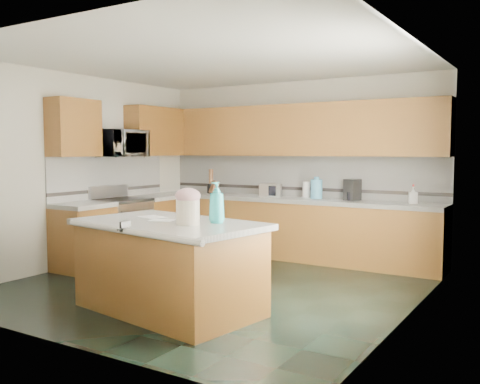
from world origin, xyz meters
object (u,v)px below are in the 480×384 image
Objects in this scene: treat_jar at (188,212)px; knife_block at (214,187)px; soap_bottle_island at (217,202)px; island_base at (169,269)px; coffee_maker at (352,190)px; toaster_oven at (271,190)px; island_top at (169,224)px.

knife_block is (-1.90, 3.21, -0.01)m from treat_jar.
knife_block is (-2.08, 2.98, -0.10)m from soap_bottle_island.
island_base is at bearing -38.83° from knife_block.
coffee_maker is at bearing 85.52° from island_base.
soap_bottle_island reaches higher than toaster_oven.
island_top is at bearing -159.35° from soap_bottle_island.
treat_jar is 0.30m from soap_bottle_island.
island_top is 3.18m from toaster_oven.
soap_bottle_island reaches higher than treat_jar.
knife_block is 0.63× the size of toaster_oven.
knife_block is at bearing 126.42° from island_top.
coffee_maker is (0.79, 3.17, 0.18)m from island_top.
soap_bottle_island reaches higher than knife_block.
toaster_oven is at bearing -159.62° from coffee_maker.
island_top is 3.52m from knife_block.
soap_bottle_island is at bearing -76.68° from coffee_maker.
knife_block is at bearing 158.72° from toaster_oven.
island_base is 0.46m from island_top.
coffee_maker is (0.79, 3.17, 0.64)m from island_base.
treat_jar reaches higher than toaster_oven.
toaster_oven is (-1.01, 2.98, -0.11)m from soap_bottle_island.
coffee_maker reaches higher than island_base.
coffee_maker reaches higher than knife_block.
coffee_maker is (0.30, 3.01, -0.05)m from soap_bottle_island.
island_top is 3.27m from coffee_maker.
soap_bottle_island is 3.63m from knife_block.
coffee_maker is (1.32, 0.03, 0.06)m from toaster_oven.
island_base is 0.68m from treat_jar.
soap_bottle_island is 1.33× the size of coffee_maker.
island_top is at bearing -101.68° from toaster_oven.
knife_block is 2.38m from coffee_maker.
soap_bottle_island reaches higher than coffee_maker.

